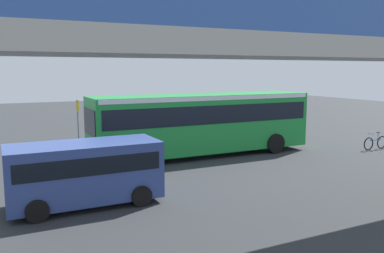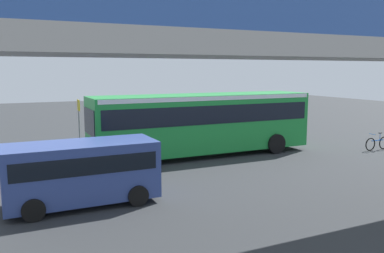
{
  "view_description": "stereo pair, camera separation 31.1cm",
  "coord_description": "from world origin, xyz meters",
  "px_view_note": "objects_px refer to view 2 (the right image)",
  "views": [
    {
      "loc": [
        9.1,
        18.02,
        4.38
      ],
      "look_at": [
        0.43,
        0.41,
        1.6
      ],
      "focal_mm": 37.38,
      "sensor_mm": 36.0,
      "label": 1
    },
    {
      "loc": [
        8.82,
        18.15,
        4.38
      ],
      "look_at": [
        0.43,
        0.41,
        1.6
      ],
      "focal_mm": 37.38,
      "sensor_mm": 36.0,
      "label": 2
    }
  ],
  "objects_px": {
    "parked_van": "(82,169)",
    "city_bus": "(203,119)",
    "bicycle_blue": "(377,143)",
    "traffic_sign": "(79,116)"
  },
  "relations": [
    {
      "from": "parked_van",
      "to": "city_bus",
      "type": "bearing_deg",
      "value": -143.95
    },
    {
      "from": "city_bus",
      "to": "parked_van",
      "type": "distance_m",
      "value": 8.72
    },
    {
      "from": "parked_van",
      "to": "bicycle_blue",
      "type": "relative_size",
      "value": 2.71
    },
    {
      "from": "city_bus",
      "to": "parked_van",
      "type": "relative_size",
      "value": 2.4
    },
    {
      "from": "bicycle_blue",
      "to": "traffic_sign",
      "type": "height_order",
      "value": "traffic_sign"
    },
    {
      "from": "parked_van",
      "to": "traffic_sign",
      "type": "height_order",
      "value": "traffic_sign"
    },
    {
      "from": "city_bus",
      "to": "bicycle_blue",
      "type": "distance_m",
      "value": 9.86
    },
    {
      "from": "traffic_sign",
      "to": "bicycle_blue",
      "type": "bearing_deg",
      "value": 155.39
    },
    {
      "from": "bicycle_blue",
      "to": "parked_van",
      "type": "bearing_deg",
      "value": 7.62
    },
    {
      "from": "bicycle_blue",
      "to": "traffic_sign",
      "type": "bearing_deg",
      "value": -24.61
    }
  ]
}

